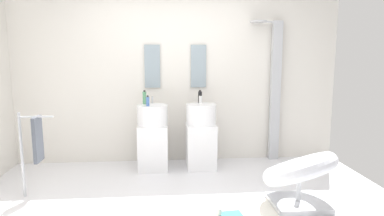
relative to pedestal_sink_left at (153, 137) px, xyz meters
name	(u,v)px	position (x,y,z in m)	size (l,w,h in m)	color
ground_plane	(182,208)	(0.33, -1.21, -0.47)	(4.80, 3.60, 0.04)	silver
rear_partition	(175,73)	(0.33, 0.44, 0.85)	(4.80, 0.10, 2.60)	silver
pedestal_sink_left	(153,137)	(0.00, 0.00, 0.00)	(0.41, 0.41, 1.00)	white
pedestal_sink_right	(201,136)	(0.67, 0.00, 0.00)	(0.41, 0.41, 1.00)	white
vanity_mirror_left	(152,66)	(0.00, 0.37, 0.95)	(0.22, 0.03, 0.61)	#8C9EA8
vanity_mirror_right	(198,66)	(0.67, 0.37, 0.95)	(0.22, 0.03, 0.61)	#8C9EA8
shower_column	(274,88)	(1.79, 0.32, 0.63)	(0.49, 0.24, 2.05)	#B7BABF
lounge_chair	(299,174)	(1.54, -1.31, -0.10)	(1.10, 1.10, 0.65)	#B7BABF
towel_rack	(35,141)	(-1.25, -0.81, 0.17)	(0.37, 0.22, 0.95)	#B7BABF
coffee_mug	(218,212)	(0.66, -1.51, -0.39)	(0.08, 0.08, 0.10)	white
soap_bottle_green	(145,98)	(-0.10, 0.08, 0.53)	(0.05, 0.05, 0.19)	#59996B
soap_bottle_black	(200,97)	(0.66, 0.14, 0.53)	(0.05, 0.05, 0.18)	black
soap_bottle_blue	(148,101)	(-0.05, -0.11, 0.51)	(0.04, 0.04, 0.14)	#4C72B7
soap_bottle_white	(201,99)	(0.67, 0.10, 0.50)	(0.05, 0.05, 0.12)	white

